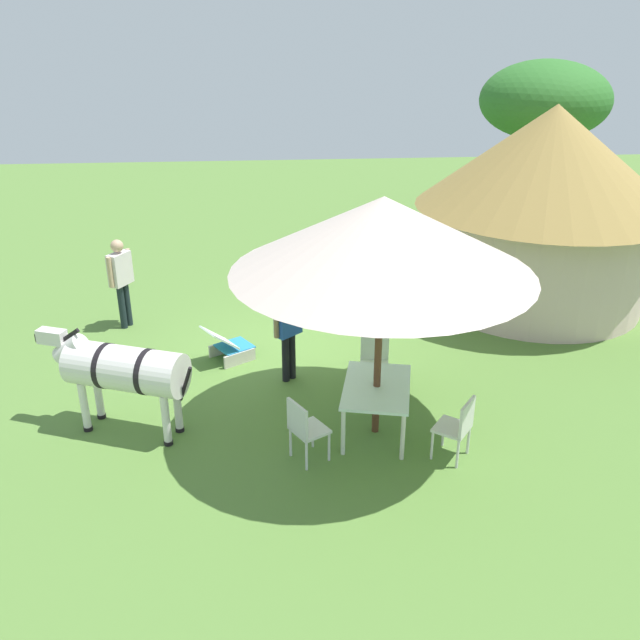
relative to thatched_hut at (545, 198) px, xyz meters
name	(u,v)px	position (x,y,z in m)	size (l,w,h in m)	color
ground_plane	(296,351)	(1.94, -5.04, -2.17)	(36.00, 36.00, 0.00)	#557C36
thatched_hut	(545,198)	(0.00, 0.00, 0.00)	(5.09, 5.09, 3.96)	beige
shade_umbrella	(383,235)	(4.57, -4.04, 0.73)	(3.93, 3.93, 3.40)	#543220
patio_dining_table	(377,391)	(4.57, -4.04, -1.51)	(1.53, 1.19, 0.74)	silver
patio_chair_west_end	(375,359)	(3.36, -3.88, -1.65)	(0.48, 0.49, 0.90)	silver
patio_chair_near_hut	(304,427)	(5.18, -5.09, -1.65)	(0.59, 0.58, 0.90)	silver
patio_chair_east_end	(458,425)	(5.31, -3.08, -1.65)	(0.60, 0.60, 0.90)	silver
guest_beside_umbrella	(377,320)	(2.88, -3.77, -1.19)	(0.37, 0.54, 1.62)	black
guest_behind_table	(288,325)	(2.95, -5.20, -1.20)	(0.44, 0.46, 1.62)	black
standing_watcher	(121,275)	(0.61, -8.22, -1.13)	(0.55, 0.42, 1.73)	black
striped_lounge_chair	(229,346)	(2.17, -6.21, -1.91)	(0.87, 0.95, 0.66)	teal
zebra_nearest_camera	(344,262)	(0.14, -3.99, -1.15)	(1.16, 2.15, 1.57)	silver
zebra_by_umbrella	(122,369)	(4.25, -7.54, -1.19)	(1.18, 2.24, 1.52)	silver
acacia_tree_right_background	(545,100)	(-4.83, 1.74, 1.33)	(3.30, 3.30, 4.51)	brown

